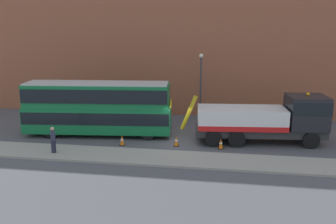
# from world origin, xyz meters

# --- Properties ---
(ground_plane) EXTENTS (120.00, 120.00, 0.00)m
(ground_plane) POSITION_xyz_m (0.00, 0.00, 0.00)
(ground_plane) COLOR #4C4C51
(near_kerb) EXTENTS (60.00, 2.80, 0.15)m
(near_kerb) POSITION_xyz_m (0.00, -4.20, 0.07)
(near_kerb) COLOR gray
(near_kerb) RESTS_ON ground_plane
(building_facade) EXTENTS (60.00, 1.50, 16.00)m
(building_facade) POSITION_xyz_m (0.00, 8.37, 8.07)
(building_facade) COLOR #935138
(building_facade) RESTS_ON ground_plane
(recovery_tow_truck) EXTENTS (10.24, 3.54, 3.67)m
(recovery_tow_truck) POSITION_xyz_m (5.94, 0.33, 1.76)
(recovery_tow_truck) COLOR #2D2D2D
(recovery_tow_truck) RESTS_ON ground_plane
(double_decker_bus) EXTENTS (11.20, 3.66, 4.06)m
(double_decker_bus) POSITION_xyz_m (-6.46, 0.28, 2.23)
(double_decker_bus) COLOR #146B38
(double_decker_bus) RESTS_ON ground_plane
(pedestrian_onlooker) EXTENTS (0.43, 0.48, 1.71)m
(pedestrian_onlooker) POSITION_xyz_m (-7.83, -4.49, 0.99)
(pedestrian_onlooker) COLOR #232333
(pedestrian_onlooker) RESTS_ON near_kerb
(traffic_cone_near_bus) EXTENTS (0.36, 0.36, 0.72)m
(traffic_cone_near_bus) POSITION_xyz_m (-4.00, -1.87, 0.34)
(traffic_cone_near_bus) COLOR orange
(traffic_cone_near_bus) RESTS_ON ground_plane
(traffic_cone_midway) EXTENTS (0.36, 0.36, 0.72)m
(traffic_cone_midway) POSITION_xyz_m (-0.24, -1.43, 0.34)
(traffic_cone_midway) COLOR orange
(traffic_cone_midway) RESTS_ON ground_plane
(traffic_cone_near_truck) EXTENTS (0.36, 0.36, 0.72)m
(traffic_cone_near_truck) POSITION_xyz_m (2.83, -1.55, 0.34)
(traffic_cone_near_truck) COLOR orange
(traffic_cone_near_truck) RESTS_ON ground_plane
(street_lamp) EXTENTS (0.36, 0.36, 5.83)m
(street_lamp) POSITION_xyz_m (0.83, 6.18, 3.47)
(street_lamp) COLOR #38383D
(street_lamp) RESTS_ON ground_plane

